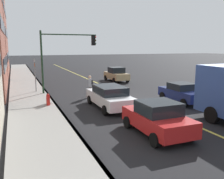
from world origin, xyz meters
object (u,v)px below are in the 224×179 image
car_tan (116,74)px  traffic_light_mast (65,50)px  street_sign_post (35,73)px  car_white (110,96)px  car_red (157,118)px  pedestrian_with_backpack (90,85)px  car_navy (182,93)px  fire_hydrant (48,101)px

car_tan → traffic_light_mast: 9.22m
traffic_light_mast → street_sign_post: traffic_light_mast is taller
car_white → traffic_light_mast: traffic_light_mast is taller
car_red → traffic_light_mast: (11.59, 1.91, 2.93)m
traffic_light_mast → street_sign_post: 3.29m
car_tan → pedestrian_with_backpack: pedestrian_with_backpack is taller
car_white → street_sign_post: 8.40m
car_tan → pedestrian_with_backpack: (-7.64, 5.53, 0.23)m
car_red → pedestrian_with_backpack: pedestrian_with_backpack is taller
car_red → car_navy: car_red is taller
car_white → car_tan: 12.62m
car_red → car_navy: (4.93, -5.27, -0.06)m
fire_hydrant → car_red: bearing=-150.3°
car_red → car_tan: car_tan is taller
car_red → car_tan: 17.59m
car_navy → traffic_light_mast: (6.66, 7.18, 2.99)m
car_white → street_sign_post: (7.27, 4.08, 1.00)m
pedestrian_with_backpack → fire_hydrant: pedestrian_with_backpack is taller
street_sign_post → fire_hydrant: bearing=-176.9°
car_white → car_tan: bearing=-25.1°
fire_hydrant → traffic_light_mast: bearing=-25.2°
car_navy → car_tan: (11.90, 0.18, 0.08)m
pedestrian_with_backpack → traffic_light_mast: (2.40, 1.48, 2.68)m
pedestrian_with_backpack → street_sign_post: street_sign_post is taller
car_red → car_tan: size_ratio=0.96×
fire_hydrant → car_white: bearing=-113.9°
car_red → pedestrian_with_backpack: bearing=2.7°
car_tan → traffic_light_mast: size_ratio=0.75×
car_white → car_red: (-5.41, -0.26, 0.00)m
car_white → traffic_light_mast: 7.04m
pedestrian_with_backpack → fire_hydrant: 4.21m
pedestrian_with_backpack → car_red: bearing=-177.3°
car_red → traffic_light_mast: bearing=9.4°
car_navy → pedestrian_with_backpack: (4.26, 5.71, 0.31)m
car_navy → car_white: bearing=85.1°
car_white → pedestrian_with_backpack: bearing=2.7°
car_tan → street_sign_post: bearing=113.8°
car_white → car_tan: (11.43, -5.35, 0.03)m
car_tan → street_sign_post: 10.35m
traffic_light_mast → car_white: bearing=-165.0°
car_red → street_sign_post: street_sign_post is taller
pedestrian_with_backpack → fire_hydrant: size_ratio=1.88×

